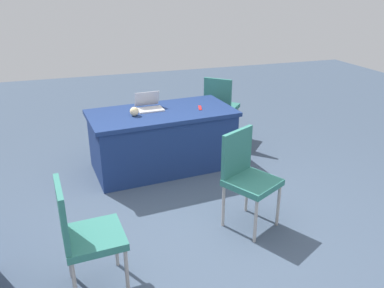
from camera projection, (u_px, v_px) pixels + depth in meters
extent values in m
plane|color=#3D4C60|center=(186.00, 228.00, 3.85)|extent=(14.40, 14.40, 0.00)
cube|color=navy|center=(162.00, 113.00, 4.87)|extent=(1.86, 1.04, 0.05)
cube|color=navy|center=(162.00, 141.00, 5.02)|extent=(1.78, 0.99, 0.71)
cylinder|color=#9E9993|center=(278.00, 205.00, 3.82)|extent=(0.03, 0.03, 0.45)
cylinder|color=#9E9993|center=(256.00, 221.00, 3.57)|extent=(0.03, 0.03, 0.45)
cylinder|color=#9E9993|center=(247.00, 192.00, 4.07)|extent=(0.03, 0.03, 0.45)
cylinder|color=#9E9993|center=(223.00, 206.00, 3.81)|extent=(0.03, 0.03, 0.45)
cube|color=#2D7066|center=(252.00, 183.00, 3.72)|extent=(0.59, 0.59, 0.06)
cube|color=#2D7066|center=(237.00, 152.00, 3.75)|extent=(0.39, 0.23, 0.45)
cylinder|color=#9E9993|center=(214.00, 118.00, 6.27)|extent=(0.03, 0.03, 0.46)
cylinder|color=#9E9993|center=(237.00, 121.00, 6.13)|extent=(0.03, 0.03, 0.46)
cylinder|color=#9E9993|center=(205.00, 125.00, 5.95)|extent=(0.03, 0.03, 0.46)
cylinder|color=#9E9993|center=(229.00, 129.00, 5.81)|extent=(0.03, 0.03, 0.46)
cube|color=#2D7066|center=(222.00, 107.00, 5.94)|extent=(0.62, 0.62, 0.06)
cube|color=#2D7066|center=(218.00, 94.00, 5.68)|extent=(0.33, 0.31, 0.45)
cylinder|color=#9E9993|center=(116.00, 244.00, 3.27)|extent=(0.03, 0.03, 0.43)
cylinder|color=#9E9993|center=(127.00, 273.00, 2.95)|extent=(0.03, 0.03, 0.43)
cylinder|color=#9E9993|center=(69.00, 255.00, 3.14)|extent=(0.03, 0.03, 0.43)
cylinder|color=#9E9993|center=(75.00, 287.00, 2.81)|extent=(0.03, 0.03, 0.43)
cube|color=#2D7066|center=(94.00, 237.00, 2.95)|extent=(0.47, 0.47, 0.06)
cube|color=#2D7066|center=(62.00, 214.00, 2.78)|extent=(0.07, 0.42, 0.45)
cube|color=silver|center=(150.00, 109.00, 4.90)|extent=(0.33, 0.23, 0.02)
cube|color=#B7B7BC|center=(147.00, 99.00, 4.99)|extent=(0.32, 0.09, 0.19)
sphere|color=beige|center=(134.00, 111.00, 4.68)|extent=(0.11, 0.11, 0.11)
cube|color=red|center=(200.00, 108.00, 4.98)|extent=(0.08, 0.18, 0.01)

